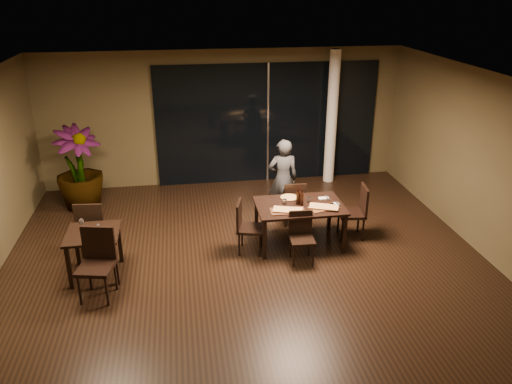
# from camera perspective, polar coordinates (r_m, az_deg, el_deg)

# --- Properties ---
(ground) EXTENTS (8.00, 8.00, 0.00)m
(ground) POSITION_cam_1_polar(r_m,az_deg,el_deg) (8.15, -0.76, -9.06)
(ground) COLOR black
(ground) RESTS_ON ground
(wall_back) EXTENTS (8.00, 0.10, 3.00)m
(wall_back) POSITION_cam_1_polar(r_m,az_deg,el_deg) (11.29, -3.80, 8.47)
(wall_back) COLOR #4E4429
(wall_back) RESTS_ON ground
(wall_right) EXTENTS (0.10, 8.00, 3.00)m
(wall_right) POSITION_cam_1_polar(r_m,az_deg,el_deg) (8.94, 25.83, 2.21)
(wall_right) COLOR #4E4429
(wall_right) RESTS_ON ground
(ceiling) EXTENTS (8.00, 8.00, 0.04)m
(ceiling) POSITION_cam_1_polar(r_m,az_deg,el_deg) (7.03, -0.89, 12.30)
(ceiling) COLOR white
(ceiling) RESTS_ON wall_back
(window_panel) EXTENTS (5.00, 0.06, 2.70)m
(window_panel) POSITION_cam_1_polar(r_m,az_deg,el_deg) (11.37, 1.34, 7.84)
(window_panel) COLOR black
(window_panel) RESTS_ON ground
(column) EXTENTS (0.24, 0.24, 3.00)m
(column) POSITION_cam_1_polar(r_m,az_deg,el_deg) (11.37, 8.66, 8.37)
(column) COLOR white
(column) RESTS_ON ground
(main_table) EXTENTS (1.50, 1.00, 0.75)m
(main_table) POSITION_cam_1_polar(r_m,az_deg,el_deg) (8.69, 5.00, -1.92)
(main_table) COLOR black
(main_table) RESTS_ON ground
(side_table) EXTENTS (0.80, 0.80, 0.75)m
(side_table) POSITION_cam_1_polar(r_m,az_deg,el_deg) (8.17, -18.08, -5.20)
(side_table) COLOR black
(side_table) RESTS_ON ground
(chair_main_far) EXTENTS (0.43, 0.43, 0.89)m
(chair_main_far) POSITION_cam_1_polar(r_m,az_deg,el_deg) (9.42, 4.34, -1.05)
(chair_main_far) COLOR black
(chair_main_far) RESTS_ON ground
(chair_main_near) EXTENTS (0.41, 0.41, 0.85)m
(chair_main_near) POSITION_cam_1_polar(r_m,az_deg,el_deg) (8.29, 5.20, -4.78)
(chair_main_near) COLOR black
(chair_main_near) RESTS_ON ground
(chair_main_left) EXTENTS (0.52, 0.52, 0.92)m
(chair_main_left) POSITION_cam_1_polar(r_m,az_deg,el_deg) (8.48, -1.18, -3.70)
(chair_main_left) COLOR black
(chair_main_left) RESTS_ON ground
(chair_main_right) EXTENTS (0.51, 0.51, 0.99)m
(chair_main_right) POSITION_cam_1_polar(r_m,az_deg,el_deg) (9.12, 11.43, -1.93)
(chair_main_right) COLOR black
(chair_main_right) RESTS_ON ground
(chair_side_far) EXTENTS (0.51, 0.51, 1.00)m
(chair_side_far) POSITION_cam_1_polar(r_m,az_deg,el_deg) (8.78, -18.22, -3.64)
(chair_side_far) COLOR black
(chair_side_far) RESTS_ON ground
(chair_side_near) EXTENTS (0.58, 0.58, 1.06)m
(chair_side_near) POSITION_cam_1_polar(r_m,az_deg,el_deg) (7.68, -17.69, -7.32)
(chair_side_near) COLOR black
(chair_side_near) RESTS_ON ground
(diner) EXTENTS (0.55, 0.38, 1.58)m
(diner) POSITION_cam_1_polar(r_m,az_deg,el_deg) (9.67, 3.09, 1.53)
(diner) COLOR #313336
(diner) RESTS_ON ground
(potted_plant) EXTENTS (1.30, 1.30, 1.69)m
(potted_plant) POSITION_cam_1_polar(r_m,az_deg,el_deg) (10.65, -19.60, 2.57)
(potted_plant) COLOR #1A4F1A
(potted_plant) RESTS_ON ground
(pizza_board_left) EXTENTS (0.59, 0.32, 0.01)m
(pizza_board_left) POSITION_cam_1_polar(r_m,az_deg,el_deg) (8.40, 3.64, -2.19)
(pizza_board_left) COLOR #402314
(pizza_board_left) RESTS_ON main_table
(pizza_board_right) EXTENTS (0.56, 0.38, 0.01)m
(pizza_board_right) POSITION_cam_1_polar(r_m,az_deg,el_deg) (8.57, 7.76, -1.81)
(pizza_board_right) COLOR #4F2C19
(pizza_board_right) RESTS_ON main_table
(oblong_pizza_left) EXTENTS (0.51, 0.35, 0.02)m
(oblong_pizza_left) POSITION_cam_1_polar(r_m,az_deg,el_deg) (8.39, 3.64, -2.08)
(oblong_pizza_left) COLOR #6A0A09
(oblong_pizza_left) RESTS_ON pizza_board_left
(oblong_pizza_right) EXTENTS (0.52, 0.37, 0.02)m
(oblong_pizza_right) POSITION_cam_1_polar(r_m,az_deg,el_deg) (8.57, 7.76, -1.71)
(oblong_pizza_right) COLOR maroon
(oblong_pizza_right) RESTS_ON pizza_board_right
(round_pizza) EXTENTS (0.30, 0.30, 0.01)m
(round_pizza) POSITION_cam_1_polar(r_m,az_deg,el_deg) (8.91, 3.81, -0.65)
(round_pizza) COLOR #B93D14
(round_pizza) RESTS_ON main_table
(bottle_a) EXTENTS (0.07, 0.07, 0.30)m
(bottle_a) POSITION_cam_1_polar(r_m,az_deg,el_deg) (8.62, 4.83, -0.48)
(bottle_a) COLOR black
(bottle_a) RESTS_ON main_table
(bottle_b) EXTENTS (0.06, 0.06, 0.29)m
(bottle_b) POSITION_cam_1_polar(r_m,az_deg,el_deg) (8.59, 5.24, -0.63)
(bottle_b) COLOR black
(bottle_b) RESTS_ON main_table
(bottle_c) EXTENTS (0.06, 0.06, 0.29)m
(bottle_c) POSITION_cam_1_polar(r_m,az_deg,el_deg) (8.71, 4.86, -0.26)
(bottle_c) COLOR black
(bottle_c) RESTS_ON main_table
(tumbler_left) EXTENTS (0.07, 0.07, 0.09)m
(tumbler_left) POSITION_cam_1_polar(r_m,az_deg,el_deg) (8.66, 3.29, -1.09)
(tumbler_left) COLOR white
(tumbler_left) RESTS_ON main_table
(tumbler_right) EXTENTS (0.07, 0.07, 0.08)m
(tumbler_right) POSITION_cam_1_polar(r_m,az_deg,el_deg) (8.77, 6.04, -0.88)
(tumbler_right) COLOR white
(tumbler_right) RESTS_ON main_table
(napkin_near) EXTENTS (0.19, 0.13, 0.01)m
(napkin_near) POSITION_cam_1_polar(r_m,az_deg,el_deg) (8.75, 8.89, -1.36)
(napkin_near) COLOR silver
(napkin_near) RESTS_ON main_table
(napkin_far) EXTENTS (0.18, 0.10, 0.01)m
(napkin_far) POSITION_cam_1_polar(r_m,az_deg,el_deg) (8.95, 7.73, -0.71)
(napkin_far) COLOR white
(napkin_far) RESTS_ON main_table
(wine_glass_a) EXTENTS (0.08, 0.08, 0.18)m
(wine_glass_a) POSITION_cam_1_polar(r_m,az_deg,el_deg) (8.21, -19.29, -3.52)
(wine_glass_a) COLOR white
(wine_glass_a) RESTS_ON side_table
(wine_glass_b) EXTENTS (0.08, 0.08, 0.18)m
(wine_glass_b) POSITION_cam_1_polar(r_m,az_deg,el_deg) (7.97, -17.56, -4.12)
(wine_glass_b) COLOR white
(wine_glass_b) RESTS_ON side_table
(side_napkin) EXTENTS (0.20, 0.15, 0.01)m
(side_napkin) POSITION_cam_1_polar(r_m,az_deg,el_deg) (7.95, -18.24, -4.93)
(side_napkin) COLOR white
(side_napkin) RESTS_ON side_table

